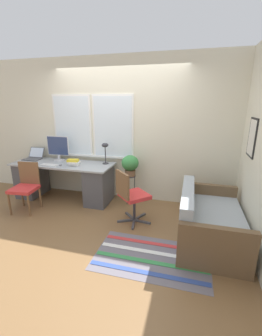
{
  "coord_description": "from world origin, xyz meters",
  "views": [
    {
      "loc": [
        1.35,
        -3.37,
        1.89
      ],
      "look_at": [
        0.39,
        0.17,
        0.8
      ],
      "focal_mm": 24.0,
      "sensor_mm": 36.0,
      "label": 1
    }
  ],
  "objects_px": {
    "book_stack": "(74,162)",
    "potted_plant": "(130,164)",
    "mouse": "(61,165)",
    "plant_stand": "(130,180)",
    "office_chair_swivel": "(131,195)",
    "couch_loveseat": "(208,222)",
    "laptop": "(34,157)",
    "desk_lamp": "(105,148)",
    "desk_chair_wooden": "(26,186)",
    "monitor": "(58,148)",
    "keyboard": "(49,165)"
  },
  "relations": [
    {
      "from": "laptop",
      "to": "mouse",
      "type": "distance_m",
      "value": 0.89
    },
    {
      "from": "desk_chair_wooden",
      "to": "office_chair_swivel",
      "type": "relative_size",
      "value": 0.98
    },
    {
      "from": "office_chair_swivel",
      "to": "couch_loveseat",
      "type": "bearing_deg",
      "value": -142.85
    },
    {
      "from": "monitor",
      "to": "office_chair_swivel",
      "type": "xyz_separation_m",
      "value": [
        1.72,
        -0.73,
        -0.53
      ]
    },
    {
      "from": "laptop",
      "to": "keyboard",
      "type": "bearing_deg",
      "value": -29.46
    },
    {
      "from": "monitor",
      "to": "keyboard",
      "type": "distance_m",
      "value": 0.46
    },
    {
      "from": "mouse",
      "to": "desk_lamp",
      "type": "distance_m",
      "value": 0.89
    },
    {
      "from": "monitor",
      "to": "keyboard",
      "type": "bearing_deg",
      "value": -85.66
    },
    {
      "from": "laptop",
      "to": "monitor",
      "type": "relative_size",
      "value": 0.69
    },
    {
      "from": "mouse",
      "to": "book_stack",
      "type": "relative_size",
      "value": 0.31
    },
    {
      "from": "book_stack",
      "to": "plant_stand",
      "type": "xyz_separation_m",
      "value": [
        1.03,
        0.23,
        -0.33
      ]
    },
    {
      "from": "potted_plant",
      "to": "desk_lamp",
      "type": "bearing_deg",
      "value": 173.63
    },
    {
      "from": "mouse",
      "to": "plant_stand",
      "type": "bearing_deg",
      "value": 14.05
    },
    {
      "from": "desk_chair_wooden",
      "to": "office_chair_swivel",
      "type": "distance_m",
      "value": 1.92
    },
    {
      "from": "office_chair_swivel",
      "to": "couch_loveseat",
      "type": "distance_m",
      "value": 1.21
    },
    {
      "from": "mouse",
      "to": "couch_loveseat",
      "type": "bearing_deg",
      "value": -11.57
    },
    {
      "from": "monitor",
      "to": "desk_lamp",
      "type": "height_order",
      "value": "monitor"
    },
    {
      "from": "mouse",
      "to": "book_stack",
      "type": "xyz_separation_m",
      "value": [
        0.23,
        0.09,
        0.05
      ]
    },
    {
      "from": "office_chair_swivel",
      "to": "keyboard",
      "type": "bearing_deg",
      "value": 33.43
    },
    {
      "from": "laptop",
      "to": "book_stack",
      "type": "bearing_deg",
      "value": -12.52
    },
    {
      "from": "office_chair_swivel",
      "to": "laptop",
      "type": "bearing_deg",
      "value": 28.4
    },
    {
      "from": "desk_chair_wooden",
      "to": "couch_loveseat",
      "type": "height_order",
      "value": "desk_chair_wooden"
    },
    {
      "from": "couch_loveseat",
      "to": "keyboard",
      "type": "bearing_deg",
      "value": 79.72
    },
    {
      "from": "laptop",
      "to": "book_stack",
      "type": "height_order",
      "value": "laptop"
    },
    {
      "from": "book_stack",
      "to": "desk_chair_wooden",
      "type": "xyz_separation_m",
      "value": [
        -0.69,
        -0.52,
        -0.34
      ]
    },
    {
      "from": "book_stack",
      "to": "office_chair_swivel",
      "type": "xyz_separation_m",
      "value": [
        1.23,
        -0.46,
        -0.33
      ]
    },
    {
      "from": "couch_loveseat",
      "to": "potted_plant",
      "type": "bearing_deg",
      "value": 58.15
    },
    {
      "from": "laptop",
      "to": "desk_chair_wooden",
      "type": "bearing_deg",
      "value": -63.87
    },
    {
      "from": "desk_chair_wooden",
      "to": "office_chair_swivel",
      "type": "height_order",
      "value": "office_chair_swivel"
    },
    {
      "from": "office_chair_swivel",
      "to": "potted_plant",
      "type": "distance_m",
      "value": 0.78
    },
    {
      "from": "couch_loveseat",
      "to": "monitor",
      "type": "bearing_deg",
      "value": 72.71
    },
    {
      "from": "couch_loveseat",
      "to": "laptop",
      "type": "bearing_deg",
      "value": 76.07
    },
    {
      "from": "laptop",
      "to": "desk_lamp",
      "type": "distance_m",
      "value": 1.6
    },
    {
      "from": "monitor",
      "to": "desk_lamp",
      "type": "distance_m",
      "value": 1.01
    },
    {
      "from": "desk_chair_wooden",
      "to": "couch_loveseat",
      "type": "bearing_deg",
      "value": -8.87
    },
    {
      "from": "office_chair_swivel",
      "to": "plant_stand",
      "type": "bearing_deg",
      "value": -28.46
    },
    {
      "from": "book_stack",
      "to": "plant_stand",
      "type": "height_order",
      "value": "book_stack"
    },
    {
      "from": "keyboard",
      "to": "desk_lamp",
      "type": "bearing_deg",
      "value": 21.78
    },
    {
      "from": "book_stack",
      "to": "couch_loveseat",
      "type": "distance_m",
      "value": 2.55
    },
    {
      "from": "monitor",
      "to": "keyboard",
      "type": "height_order",
      "value": "monitor"
    },
    {
      "from": "monitor",
      "to": "mouse",
      "type": "relative_size",
      "value": 7.15
    },
    {
      "from": "mouse",
      "to": "potted_plant",
      "type": "height_order",
      "value": "potted_plant"
    },
    {
      "from": "desk_lamp",
      "to": "plant_stand",
      "type": "relative_size",
      "value": 0.72
    },
    {
      "from": "plant_stand",
      "to": "potted_plant",
      "type": "xyz_separation_m",
      "value": [
        0.0,
        0.0,
        0.3
      ]
    },
    {
      "from": "office_chair_swivel",
      "to": "book_stack",
      "type": "bearing_deg",
      "value": 24.87
    },
    {
      "from": "mouse",
      "to": "office_chair_swivel",
      "type": "height_order",
      "value": "office_chair_swivel"
    },
    {
      "from": "book_stack",
      "to": "potted_plant",
      "type": "height_order",
      "value": "potted_plant"
    },
    {
      "from": "keyboard",
      "to": "plant_stand",
      "type": "bearing_deg",
      "value": 12.7
    },
    {
      "from": "mouse",
      "to": "book_stack",
      "type": "bearing_deg",
      "value": 20.7
    },
    {
      "from": "couch_loveseat",
      "to": "plant_stand",
      "type": "xyz_separation_m",
      "value": [
        -1.38,
        0.85,
        0.22
      ]
    }
  ]
}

